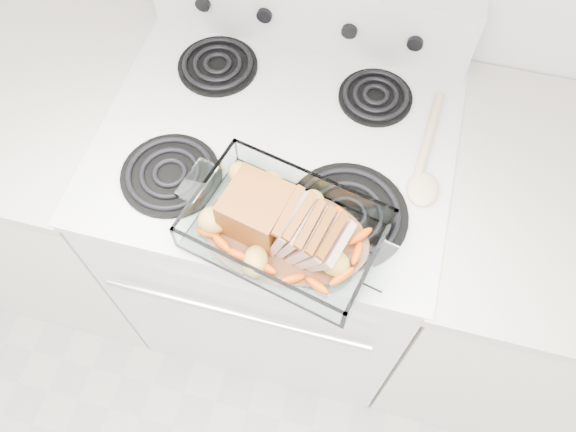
% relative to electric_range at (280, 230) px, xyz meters
% --- Properties ---
extents(electric_range, '(0.78, 0.70, 1.12)m').
position_rel_electric_range_xyz_m(electric_range, '(0.00, 0.00, 0.00)').
color(electric_range, silver).
rests_on(electric_range, ground).
extents(counter_left, '(0.58, 0.68, 0.93)m').
position_rel_electric_range_xyz_m(counter_left, '(-0.67, -0.00, -0.02)').
color(counter_left, white).
rests_on(counter_left, ground).
extents(counter_right, '(0.58, 0.68, 0.93)m').
position_rel_electric_range_xyz_m(counter_right, '(0.66, -0.00, -0.02)').
color(counter_right, white).
rests_on(counter_right, ground).
extents(baking_dish, '(0.36, 0.24, 0.07)m').
position_rel_electric_range_xyz_m(baking_dish, '(0.08, -0.24, 0.48)').
color(baking_dish, silver).
rests_on(baking_dish, electric_range).
extents(pork_roast, '(0.24, 0.12, 0.10)m').
position_rel_electric_range_xyz_m(pork_roast, '(0.06, -0.24, 0.52)').
color(pork_roast, brown).
rests_on(pork_roast, baking_dish).
extents(roast_vegetables, '(0.35, 0.19, 0.04)m').
position_rel_electric_range_xyz_m(roast_vegetables, '(0.08, -0.21, 0.49)').
color(roast_vegetables, '#FA4C00').
rests_on(roast_vegetables, baking_dish).
extents(wooden_spoon, '(0.07, 0.31, 0.02)m').
position_rel_electric_range_xyz_m(wooden_spoon, '(0.33, -0.00, 0.46)').
color(wooden_spoon, beige).
rests_on(wooden_spoon, electric_range).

